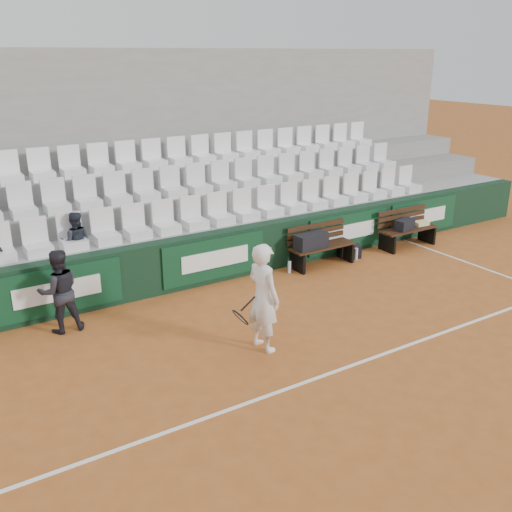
# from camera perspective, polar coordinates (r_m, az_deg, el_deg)

# --- Properties ---
(ground) EXTENTS (80.00, 80.00, 0.00)m
(ground) POSITION_cam_1_polar(r_m,az_deg,el_deg) (8.57, 9.58, -10.75)
(ground) COLOR #AB5B26
(ground) RESTS_ON ground
(court_baseline) EXTENTS (18.00, 0.06, 0.01)m
(court_baseline) POSITION_cam_1_polar(r_m,az_deg,el_deg) (8.57, 9.58, -10.73)
(court_baseline) COLOR white
(court_baseline) RESTS_ON ground
(back_barrier) EXTENTS (18.00, 0.34, 1.00)m
(back_barrier) POSITION_cam_1_polar(r_m,az_deg,el_deg) (11.37, -3.32, 0.11)
(back_barrier) COLOR black
(back_barrier) RESTS_ON ground
(grandstand_tier_front) EXTENTS (18.00, 0.95, 1.00)m
(grandstand_tier_front) POSITION_cam_1_polar(r_m,az_deg,el_deg) (11.87, -5.09, 0.92)
(grandstand_tier_front) COLOR #9A9997
(grandstand_tier_front) RESTS_ON ground
(grandstand_tier_mid) EXTENTS (18.00, 0.95, 1.45)m
(grandstand_tier_mid) POSITION_cam_1_polar(r_m,az_deg,el_deg) (12.62, -7.10, 3.06)
(grandstand_tier_mid) COLOR gray
(grandstand_tier_mid) RESTS_ON ground
(grandstand_tier_back) EXTENTS (18.00, 0.95, 1.90)m
(grandstand_tier_back) POSITION_cam_1_polar(r_m,az_deg,el_deg) (13.40, -8.89, 4.95)
(grandstand_tier_back) COLOR gray
(grandstand_tier_back) RESTS_ON ground
(grandstand_rear_wall) EXTENTS (18.00, 0.30, 4.40)m
(grandstand_rear_wall) POSITION_cam_1_polar(r_m,az_deg,el_deg) (13.71, -10.23, 10.55)
(grandstand_rear_wall) COLOR gray
(grandstand_rear_wall) RESTS_ON ground
(seat_row_front) EXTENTS (11.90, 0.44, 0.63)m
(seat_row_front) POSITION_cam_1_polar(r_m,az_deg,el_deg) (11.49, -4.81, 4.53)
(seat_row_front) COLOR silver
(seat_row_front) RESTS_ON grandstand_tier_front
(seat_row_mid) EXTENTS (11.90, 0.44, 0.63)m
(seat_row_mid) POSITION_cam_1_polar(r_m,az_deg,el_deg) (12.21, -6.95, 7.54)
(seat_row_mid) COLOR silver
(seat_row_mid) RESTS_ON grandstand_tier_mid
(seat_row_back) EXTENTS (11.90, 0.44, 0.63)m
(seat_row_back) POSITION_cam_1_polar(r_m,az_deg,el_deg) (12.98, -8.87, 10.19)
(seat_row_back) COLOR white
(seat_row_back) RESTS_ON grandstand_tier_back
(bench_left) EXTENTS (1.50, 0.56, 0.45)m
(bench_left) POSITION_cam_1_polar(r_m,az_deg,el_deg) (12.23, 6.63, 0.06)
(bench_left) COLOR #361E10
(bench_left) RESTS_ON ground
(bench_right) EXTENTS (1.50, 0.56, 0.45)m
(bench_right) POSITION_cam_1_polar(r_m,az_deg,el_deg) (13.80, 14.92, 1.80)
(bench_right) COLOR #351C10
(bench_right) RESTS_ON ground
(sports_bag_left) EXTENTS (0.74, 0.36, 0.31)m
(sports_bag_left) POSITION_cam_1_polar(r_m,az_deg,el_deg) (11.92, 5.54, 1.51)
(sports_bag_left) COLOR black
(sports_bag_left) RESTS_ON bench_left
(sports_bag_right) EXTENTS (0.56, 0.36, 0.24)m
(sports_bag_right) POSITION_cam_1_polar(r_m,az_deg,el_deg) (13.58, 14.66, 3.07)
(sports_bag_right) COLOR black
(sports_bag_right) RESTS_ON bench_right
(towel) EXTENTS (0.35, 0.27, 0.09)m
(towel) POSITION_cam_1_polar(r_m,az_deg,el_deg) (14.05, 16.14, 3.16)
(towel) COLOR beige
(towel) RESTS_ON bench_right
(sports_bag_ground) EXTENTS (0.53, 0.44, 0.28)m
(sports_bag_ground) POSITION_cam_1_polar(r_m,az_deg,el_deg) (12.84, 9.38, 0.48)
(sports_bag_ground) COLOR black
(sports_bag_ground) RESTS_ON ground
(water_bottle_near) EXTENTS (0.07, 0.07, 0.25)m
(water_bottle_near) POSITION_cam_1_polar(r_m,az_deg,el_deg) (11.79, 3.37, -1.11)
(water_bottle_near) COLOR silver
(water_bottle_near) RESTS_ON ground
(water_bottle_far) EXTENTS (0.08, 0.08, 0.27)m
(water_bottle_far) POSITION_cam_1_polar(r_m,az_deg,el_deg) (12.69, 9.98, 0.20)
(water_bottle_far) COLOR silver
(water_bottle_far) RESTS_ON ground
(tennis_player) EXTENTS (0.74, 0.67, 1.69)m
(tennis_player) POSITION_cam_1_polar(r_m,az_deg,el_deg) (8.55, 0.71, -4.17)
(tennis_player) COLOR white
(tennis_player) RESTS_ON ground
(ball_kid) EXTENTS (0.69, 0.55, 1.39)m
(ball_kid) POSITION_cam_1_polar(r_m,az_deg,el_deg) (9.67, -19.07, -3.35)
(ball_kid) COLOR black
(ball_kid) RESTS_ON ground
(spectator_c) EXTENTS (0.64, 0.57, 1.11)m
(spectator_c) POSITION_cam_1_polar(r_m,az_deg,el_deg) (10.58, -17.79, 3.66)
(spectator_c) COLOR #1E232E
(spectator_c) RESTS_ON grandstand_tier_front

